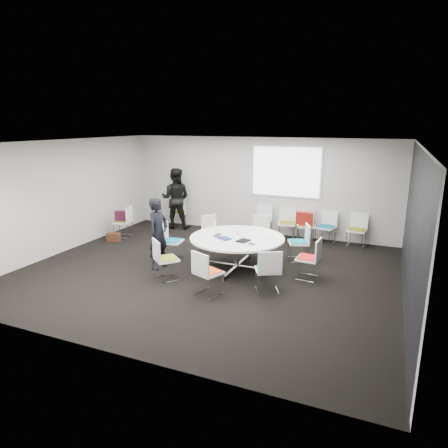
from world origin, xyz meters
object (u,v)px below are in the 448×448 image
at_px(chair_back_a, 263,227).
at_px(chair_back_b, 287,229).
at_px(chair_ring_c, 259,239).
at_px(laptop, 219,236).
at_px(chair_ring_f, 166,267).
at_px(chair_ring_d, 213,239).
at_px(brown_bag, 114,237).
at_px(chair_spare_left, 123,227).
at_px(chair_ring_a, 308,266).
at_px(chair_ring_h, 268,278).
at_px(chair_back_d, 326,233).
at_px(chair_back_e, 356,236).
at_px(maroon_bag, 122,216).
at_px(chair_person_back, 179,218).
at_px(chair_ring_g, 208,281).
at_px(chair_back_c, 305,231).
at_px(conference_table, 237,246).
at_px(person_main, 158,234).
at_px(cup, 237,232).
at_px(person_back, 176,198).
at_px(chair_ring_e, 172,248).
at_px(chair_ring_b, 299,249).

bearing_deg(chair_back_a, chair_back_b, 175.29).
distance_m(chair_ring_c, chair_back_b, 1.27).
bearing_deg(laptop, chair_ring_f, 143.95).
distance_m(chair_ring_d, brown_bag, 2.88).
bearing_deg(chair_spare_left, chair_ring_a, -116.01).
bearing_deg(chair_spare_left, chair_ring_h, -127.64).
height_order(chair_ring_d, chair_back_d, same).
xyz_separation_m(chair_back_a, chair_back_e, (2.59, -0.00, 0.00)).
bearing_deg(maroon_bag, chair_person_back, 61.34).
relative_size(chair_ring_g, chair_back_c, 1.00).
relative_size(chair_ring_a, chair_ring_d, 1.00).
bearing_deg(chair_ring_h, chair_ring_c, 84.09).
height_order(chair_back_b, chair_back_e, same).
distance_m(chair_back_e, laptop, 3.96).
distance_m(conference_table, chair_ring_a, 1.62).
bearing_deg(chair_back_a, chair_person_back, -3.27).
height_order(person_main, cup, person_main).
xyz_separation_m(chair_back_b, maroon_bag, (-4.38, -1.63, 0.34)).
bearing_deg(brown_bag, chair_ring_h, -18.21).
distance_m(chair_ring_a, chair_spare_left, 5.64).
bearing_deg(cup, maroon_bag, 167.26).
xyz_separation_m(chair_back_d, maroon_bag, (-5.46, -1.65, 0.34)).
bearing_deg(chair_ring_d, laptop, 59.91).
bearing_deg(laptop, chair_back_e, -47.21).
bearing_deg(laptop, chair_back_c, -29.44).
height_order(chair_back_c, person_back, person_back).
bearing_deg(chair_spare_left, chair_ring_d, -105.74).
bearing_deg(chair_ring_d, brown_bag, -51.80).
relative_size(chair_ring_c, person_back, 0.47).
bearing_deg(chair_back_b, chair_ring_e, 42.52).
height_order(chair_ring_a, chair_back_e, same).
relative_size(chair_ring_g, chair_back_e, 1.00).
bearing_deg(chair_back_e, chair_ring_f, 57.08).
bearing_deg(chair_back_b, chair_ring_g, 73.80).
height_order(chair_ring_f, chair_ring_h, same).
bearing_deg(person_back, conference_table, 125.59).
xyz_separation_m(chair_back_e, brown_bag, (-6.23, -2.13, -0.16)).
bearing_deg(chair_ring_h, chair_back_d, 55.02).
bearing_deg(conference_table, cup, 111.12).
bearing_deg(chair_ring_c, chair_back_c, -133.25).
height_order(chair_back_a, chair_back_c, same).
distance_m(person_back, brown_bag, 2.30).
xyz_separation_m(chair_ring_b, brown_bag, (-5.07, -0.42, -0.16)).
xyz_separation_m(chair_ring_a, laptop, (-2.01, -0.08, 0.47)).
height_order(chair_ring_d, person_back, person_back).
height_order(chair_ring_h, chair_spare_left, same).
relative_size(chair_back_c, chair_back_d, 1.00).
xyz_separation_m(chair_ring_e, chair_back_c, (2.63, 2.77, 0.00)).
xyz_separation_m(chair_ring_d, chair_ring_h, (2.08, -2.04, 0.00)).
distance_m(chair_spare_left, maroon_bag, 0.34).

